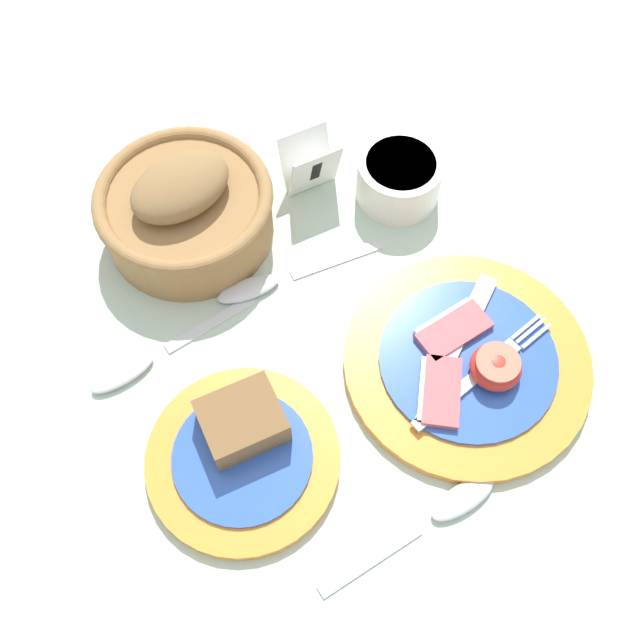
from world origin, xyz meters
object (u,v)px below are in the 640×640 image
Objects in this scene: bread_plate at (243,449)px; breakfast_plate at (468,362)px; sugar_cup at (399,177)px; teaspoon_near_cup at (146,360)px; teaspoon_by_saucer at (439,514)px; number_card at (310,165)px; teaspoon_stray at (272,281)px; bread_basket at (186,208)px.

breakfast_plate is at bearing 0.20° from bread_plate.
sugar_cup is 0.50× the size of teaspoon_near_cup.
sugar_cup is 0.50× the size of teaspoon_by_saucer.
bread_plate is at bearing 130.06° from teaspoon_by_saucer.
number_card reaches higher than sugar_cup.
breakfast_plate is 1.32× the size of teaspoon_near_cup.
teaspoon_by_saucer is 1.00× the size of teaspoon_stray.
bread_plate reaches higher than teaspoon_near_cup.
breakfast_plate is 2.64× the size of sugar_cup.
teaspoon_by_saucer is (-0.12, -0.35, -0.02)m from sugar_cup.
teaspoon_near_cup and teaspoon_stray have the same top height.
teaspoon_stray is (-0.05, 0.30, 0.00)m from teaspoon_by_saucer.
bread_plate is 0.19m from teaspoon_stray.
bread_plate is 0.14m from teaspoon_near_cup.
breakfast_plate is 1.35× the size of bread_plate.
bread_plate is at bearing -97.03° from bread_basket.
bread_basket is at bearing -59.12° from teaspoon_stray.
bread_basket is at bearing 179.14° from number_card.
teaspoon_near_cup is at bearing 119.32° from teaspoon_by_saucer.
breakfast_plate reaches higher than teaspoon_stray.
sugar_cup reaches higher than teaspoon_stray.
teaspoon_stray is at bearing -161.78° from sugar_cup.
breakfast_plate is 0.29m from number_card.
teaspoon_near_cup is (-0.24, -0.15, -0.03)m from number_card.
bread_plate is 0.33m from number_card.
bread_basket is at bearing -136.20° from teaspoon_near_cup.
teaspoon_stray is (-0.09, -0.11, -0.03)m from number_card.
sugar_cup is 0.50× the size of teaspoon_stray.
sugar_cup is 0.35m from teaspoon_near_cup.
teaspoon_stray is at bearing -133.84° from number_card.
teaspoon_near_cup is at bearing -163.57° from sugar_cup.
teaspoon_stray is (-0.15, 0.17, -0.00)m from breakfast_plate.
number_card is (0.18, 0.28, 0.02)m from bread_plate.
sugar_cup reaches higher than breakfast_plate.
number_card is at bearing 56.66° from bread_plate.
bread_plate reaches higher than teaspoon_by_saucer.
teaspoon_near_cup is at bearing -152.96° from number_card.
teaspoon_near_cup is 0.16m from teaspoon_stray.
breakfast_plate is 1.31× the size of teaspoon_stray.
number_card is 0.29m from teaspoon_near_cup.
bread_plate is at bearing -127.54° from number_card.
sugar_cup is 0.50× the size of bread_basket.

